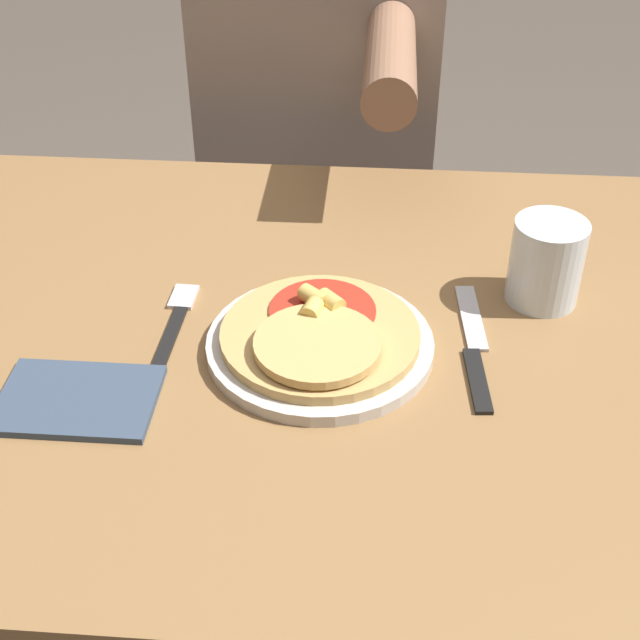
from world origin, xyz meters
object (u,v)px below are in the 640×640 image
plate (320,345)px  person_diner (319,108)px  fork (174,323)px  pizza (320,334)px  dining_table (314,410)px  knife (474,347)px  drinking_glass (546,262)px

plate → person_diner: bearing=94.4°
fork → pizza: bearing=-12.3°
pizza → person_diner: 0.68m
dining_table → knife: (0.18, -0.02, 0.12)m
plate → drinking_glass: (0.25, 0.12, 0.04)m
dining_table → pizza: (0.01, -0.04, 0.14)m
dining_table → plate: plate is taller
fork → plate: bearing=-10.8°
dining_table → fork: 0.20m
plate → person_diner: person_diner is taller
knife → plate: bearing=-175.1°
plate → knife: plate is taller
dining_table → plate: size_ratio=4.57×
dining_table → knife: knife is taller
fork → knife: same height
knife → person_diner: bearing=108.2°
plate → knife: (0.17, 0.01, -0.00)m
knife → person_diner: (-0.22, 0.66, -0.02)m
dining_table → fork: (-0.16, -0.00, 0.12)m
dining_table → knife: bearing=-6.9°
knife → drinking_glass: 0.14m
dining_table → pizza: 0.15m
plate → person_diner: size_ratio=0.20×
drinking_glass → dining_table: bearing=-162.7°
fork → knife: 0.33m
pizza → drinking_glass: bearing=25.8°
dining_table → drinking_glass: 0.32m
plate → knife: bearing=4.9°
dining_table → drinking_glass: drinking_glass is taller
knife → drinking_glass: bearing=50.9°
person_diner → pizza: bearing=-85.6°
pizza → drinking_glass: 0.28m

